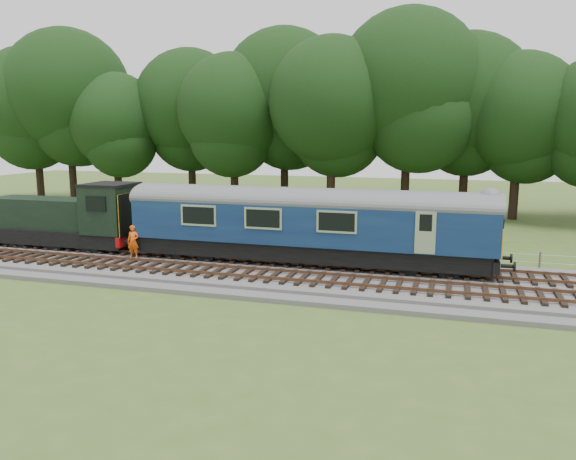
% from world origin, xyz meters
% --- Properties ---
extents(ground, '(120.00, 120.00, 0.00)m').
position_xyz_m(ground, '(0.00, 0.00, 0.00)').
color(ground, '#405F23').
rests_on(ground, ground).
extents(ballast, '(70.00, 7.00, 0.35)m').
position_xyz_m(ballast, '(0.00, 0.00, 0.17)').
color(ballast, '#4C4C4F').
rests_on(ballast, ground).
extents(track_north, '(67.20, 2.40, 0.21)m').
position_xyz_m(track_north, '(0.00, 1.40, 0.42)').
color(track_north, black).
rests_on(track_north, ballast).
extents(track_south, '(67.20, 2.40, 0.21)m').
position_xyz_m(track_south, '(0.00, -1.60, 0.42)').
color(track_south, black).
rests_on(track_south, ballast).
extents(fence, '(64.00, 0.12, 1.00)m').
position_xyz_m(fence, '(0.00, 4.50, 0.00)').
color(fence, '#6B6054').
rests_on(fence, ground).
extents(tree_line, '(70.00, 8.00, 18.00)m').
position_xyz_m(tree_line, '(0.00, 22.00, 0.00)').
color(tree_line, black).
rests_on(tree_line, ground).
extents(dmu_railcar, '(18.05, 2.86, 3.88)m').
position_xyz_m(dmu_railcar, '(2.85, 1.40, 2.61)').
color(dmu_railcar, black).
rests_on(dmu_railcar, ground).
extents(shunter_loco, '(8.91, 2.60, 3.38)m').
position_xyz_m(shunter_loco, '(-11.08, 1.40, 1.97)').
color(shunter_loco, black).
rests_on(shunter_loco, ground).
extents(worker, '(0.66, 0.46, 1.74)m').
position_xyz_m(worker, '(-6.13, -0.03, 1.22)').
color(worker, '#FE5B0D').
rests_on(worker, ballast).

